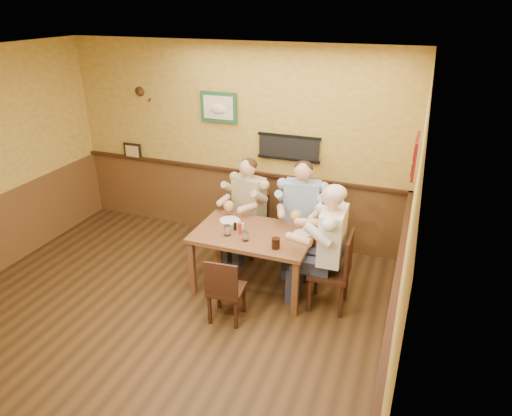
{
  "coord_description": "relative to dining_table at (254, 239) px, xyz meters",
  "views": [
    {
      "loc": [
        2.47,
        -3.27,
        3.28
      ],
      "look_at": [
        0.83,
        1.18,
        1.1
      ],
      "focal_mm": 32.0,
      "sensor_mm": 36.0,
      "label": 1
    }
  ],
  "objects": [
    {
      "name": "room",
      "position": [
        -0.64,
        -1.06,
        1.03
      ],
      "size": [
        5.02,
        5.03,
        2.81
      ],
      "color": "#311F0E",
      "rests_on": "ground"
    },
    {
      "name": "dining_table",
      "position": [
        0.0,
        0.0,
        0.0
      ],
      "size": [
        1.4,
        0.9,
        0.75
      ],
      "color": "brown",
      "rests_on": "ground"
    },
    {
      "name": "chair_back_left",
      "position": [
        -0.34,
        0.75,
        -0.22
      ],
      "size": [
        0.51,
        0.51,
        0.88
      ],
      "primitive_type": null,
      "rotation": [
        0.0,
        0.0,
        -0.29
      ],
      "color": "#381D11",
      "rests_on": "ground"
    },
    {
      "name": "chair_back_right",
      "position": [
        0.4,
        0.71,
        -0.2
      ],
      "size": [
        0.47,
        0.47,
        0.92
      ],
      "primitive_type": null,
      "rotation": [
        0.0,
        0.0,
        0.1
      ],
      "color": "#381D11",
      "rests_on": "ground"
    },
    {
      "name": "chair_right_end",
      "position": [
        0.95,
        -0.08,
        -0.18
      ],
      "size": [
        0.45,
        0.45,
        0.95
      ],
      "primitive_type": null,
      "rotation": [
        0.0,
        0.0,
        -1.55
      ],
      "color": "#381D11",
      "rests_on": "ground"
    },
    {
      "name": "chair_near_side",
      "position": [
        -0.05,
        -0.7,
        -0.26
      ],
      "size": [
        0.4,
        0.4,
        0.8
      ],
      "primitive_type": null,
      "rotation": [
        0.0,
        0.0,
        3.23
      ],
      "color": "#381D11",
      "rests_on": "ground"
    },
    {
      "name": "diner_tan_shirt",
      "position": [
        -0.34,
        0.75,
        -0.03
      ],
      "size": [
        0.72,
        0.72,
        1.26
      ],
      "primitive_type": null,
      "rotation": [
        0.0,
        0.0,
        -0.29
      ],
      "color": "#C9B98A",
      "rests_on": "ground"
    },
    {
      "name": "diner_blue_polo",
      "position": [
        0.4,
        0.71,
        -0.0
      ],
      "size": [
        0.66,
        0.66,
        1.32
      ],
      "primitive_type": null,
      "rotation": [
        0.0,
        0.0,
        0.1
      ],
      "color": "#8BAAD1",
      "rests_on": "ground"
    },
    {
      "name": "diner_white_elder",
      "position": [
        0.95,
        -0.08,
        0.02
      ],
      "size": [
        0.64,
        0.64,
        1.36
      ],
      "primitive_type": null,
      "rotation": [
        0.0,
        0.0,
        -1.55
      ],
      "color": "white",
      "rests_on": "ground"
    },
    {
      "name": "water_glass_left",
      "position": [
        -0.27,
        -0.17,
        0.15
      ],
      "size": [
        0.1,
        0.1,
        0.13
      ],
      "primitive_type": "cylinder",
      "rotation": [
        0.0,
        0.0,
        -0.2
      ],
      "color": "white",
      "rests_on": "dining_table"
    },
    {
      "name": "water_glass_mid",
      "position": [
        -0.02,
        -0.22,
        0.15
      ],
      "size": [
        0.1,
        0.1,
        0.12
      ],
      "primitive_type": "cylinder",
      "rotation": [
        0.0,
        0.0,
        -0.43
      ],
      "color": "silver",
      "rests_on": "dining_table"
    },
    {
      "name": "cola_tumbler",
      "position": [
        0.36,
        -0.27,
        0.15
      ],
      "size": [
        0.11,
        0.11,
        0.12
      ],
      "primitive_type": "cylinder",
      "rotation": [
        0.0,
        0.0,
        -0.13
      ],
      "color": "black",
      "rests_on": "dining_table"
    },
    {
      "name": "hot_sauce_bottle",
      "position": [
        -0.13,
        -0.1,
        0.17
      ],
      "size": [
        0.04,
        0.04,
        0.16
      ],
      "primitive_type": "cylinder",
      "rotation": [
        0.0,
        0.0,
        0.09
      ],
      "color": "#B22A13",
      "rests_on": "dining_table"
    },
    {
      "name": "salt_shaker",
      "position": [
        -0.15,
        0.04,
        0.13
      ],
      "size": [
        0.04,
        0.04,
        0.08
      ],
      "primitive_type": "cylinder",
      "rotation": [
        0.0,
        0.0,
        -0.09
      ],
      "color": "silver",
      "rests_on": "dining_table"
    },
    {
      "name": "pepper_shaker",
      "position": [
        -0.23,
        -0.02,
        0.14
      ],
      "size": [
        0.05,
        0.05,
        0.1
      ],
      "primitive_type": "cylinder",
      "rotation": [
        0.0,
        0.0,
        0.2
      ],
      "color": "black",
      "rests_on": "dining_table"
    },
    {
      "name": "plate_far_left",
      "position": [
        -0.39,
        0.19,
        0.1
      ],
      "size": [
        0.27,
        0.27,
        0.02
      ],
      "primitive_type": "cylinder",
      "rotation": [
        0.0,
        0.0,
        -0.06
      ],
      "color": "silver",
      "rests_on": "dining_table"
    },
    {
      "name": "plate_far_right",
      "position": [
        0.56,
        0.17,
        0.1
      ],
      "size": [
        0.23,
        0.23,
        0.01
      ],
      "primitive_type": "cylinder",
      "rotation": [
        0.0,
        0.0,
        -0.1
      ],
      "color": "white",
      "rests_on": "dining_table"
    }
  ]
}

